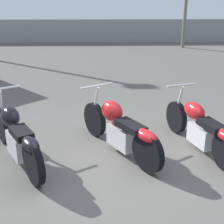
# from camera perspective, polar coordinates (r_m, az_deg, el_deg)

# --- Properties ---
(ground_plane) EXTENTS (60.00, 60.00, 0.00)m
(ground_plane) POSITION_cam_1_polar(r_m,az_deg,el_deg) (4.79, 0.21, -9.90)
(ground_plane) COLOR #5B5954
(fence_back) EXTENTS (40.00, 0.04, 1.21)m
(fence_back) POSITION_cam_1_polar(r_m,az_deg,el_deg) (17.12, -1.19, 14.56)
(fence_back) COLOR gray
(fence_back) RESTS_ON ground_plane
(motorcycle_slot_1) EXTENTS (1.26, 1.91, 1.01)m
(motorcycle_slot_1) POSITION_cam_1_polar(r_m,az_deg,el_deg) (4.95, -17.11, -4.21)
(motorcycle_slot_1) COLOR black
(motorcycle_slot_1) RESTS_ON ground_plane
(motorcycle_slot_2) EXTENTS (1.23, 1.86, 0.99)m
(motorcycle_slot_2) POSITION_cam_1_polar(r_m,az_deg,el_deg) (5.01, 1.41, -3.01)
(motorcycle_slot_2) COLOR black
(motorcycle_slot_2) RESTS_ON ground_plane
(motorcycle_slot_3) EXTENTS (0.83, 1.98, 0.96)m
(motorcycle_slot_3) POSITION_cam_1_polar(r_m,az_deg,el_deg) (5.30, 15.95, -2.81)
(motorcycle_slot_3) COLOR black
(motorcycle_slot_3) RESTS_ON ground_plane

